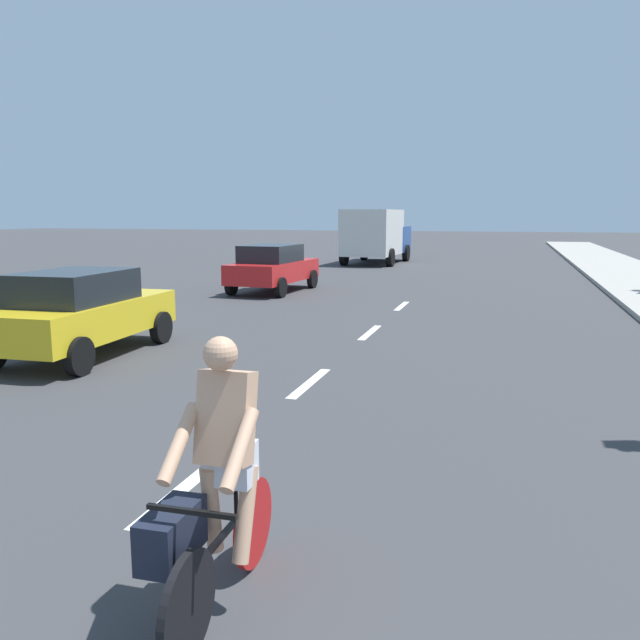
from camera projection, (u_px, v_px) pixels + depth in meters
The scene contains 9 objects.
ground_plane at pixel (407, 302), 18.83m from camera, with size 160.00×160.00×0.00m, color #38383A.
lane_stripe_2 at pixel (185, 486), 6.04m from camera, with size 0.16×1.80×0.01m, color white.
lane_stripe_3 at pixel (310, 383), 9.76m from camera, with size 0.16×1.80×0.01m, color white.
lane_stripe_4 at pixel (370, 332), 13.92m from camera, with size 0.16×1.80×0.01m, color white.
lane_stripe_5 at pixel (402, 306), 17.94m from camera, with size 0.16×1.80×0.01m, color white.
cyclist at pixel (214, 489), 4.06m from camera, with size 0.63×1.71×1.82m.
parked_car_yellow at pixel (81, 311), 11.51m from camera, with size 1.99×4.05×1.57m.
parked_car_red at pixel (273, 267), 21.13m from camera, with size 2.10×4.19×1.57m.
delivery_truck at pixel (376, 235), 33.26m from camera, with size 2.88×6.33×2.80m.
Camera 1 is at (2.86, 1.38, 2.57)m, focal length 35.60 mm.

